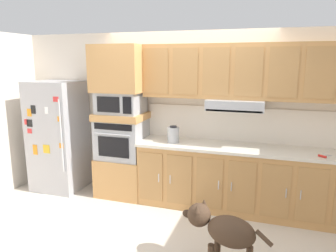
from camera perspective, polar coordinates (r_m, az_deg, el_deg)
name	(u,v)px	position (r m, az deg, el deg)	size (l,w,h in m)	color
ground_plane	(166,225)	(4.21, -0.45, -17.66)	(9.60, 9.60, 0.00)	beige
back_kitchen_wall	(188,116)	(4.81, 3.68, 1.92)	(6.20, 0.12, 2.50)	silver
refrigerator	(59,136)	(5.39, -19.29, -1.66)	(0.76, 0.73, 1.76)	#ADADB2
oven_base_cabinet	(123,175)	(5.05, -8.14, -8.89)	(0.74, 0.62, 0.60)	tan
built_in_oven	(122,139)	(4.87, -8.36, -2.27)	(0.70, 0.62, 0.60)	#A8AAAF
appliance_mid_shelf	(121,116)	(4.80, -8.47, 1.79)	(0.74, 0.62, 0.10)	tan
microwave	(121,102)	(4.77, -8.56, 4.28)	(0.64, 0.54, 0.32)	#A8AAAF
appliance_upper_cabinet	(120,69)	(4.73, -8.73, 10.30)	(0.74, 0.62, 0.68)	tan
lower_cabinet_run	(243,180)	(4.54, 13.52, -9.61)	(2.95, 0.63, 0.88)	tan
countertop_slab	(245,149)	(4.40, 13.81, -4.00)	(2.99, 0.64, 0.04)	silver
backsplash_panel	(247,125)	(4.62, 14.24, 0.16)	(2.99, 0.02, 0.50)	white
upper_cabinet_with_hood	(249,74)	(4.37, 14.45, 9.19)	(2.95, 0.48, 0.88)	tan
screwdriver	(323,156)	(4.27, 26.35, -4.93)	(0.17, 0.17, 0.03)	red
electric_kettle	(173,135)	(4.49, 0.97, -1.57)	(0.17, 0.17, 0.24)	#A8AAAF
dog	(223,229)	(3.32, 9.96, -18.04)	(0.93, 0.41, 0.66)	#473323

